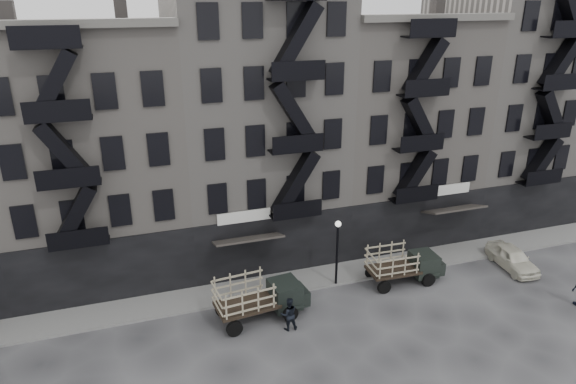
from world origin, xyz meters
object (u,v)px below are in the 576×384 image
object	(u,v)px
stake_truck_east	(404,262)
car_east	(512,258)
pedestrian_mid	(289,314)
stake_truck_west	(259,295)

from	to	relation	value
stake_truck_east	car_east	bearing A→B (deg)	-2.89
stake_truck_east	pedestrian_mid	distance (m)	8.43
stake_truck_east	pedestrian_mid	world-z (taller)	stake_truck_east
car_east	pedestrian_mid	bearing A→B (deg)	-169.14
stake_truck_east	pedestrian_mid	bearing A→B (deg)	-161.74
stake_truck_east	stake_truck_west	bearing A→B (deg)	-172.48
car_east	stake_truck_west	bearing A→B (deg)	-174.53
stake_truck_west	car_east	xyz separation A→B (m)	(16.83, 0.16, -0.76)
stake_truck_west	pedestrian_mid	size ratio (longest dim) A/B	2.83
stake_truck_west	stake_truck_east	xyz separation A→B (m)	(9.27, 0.85, -0.10)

